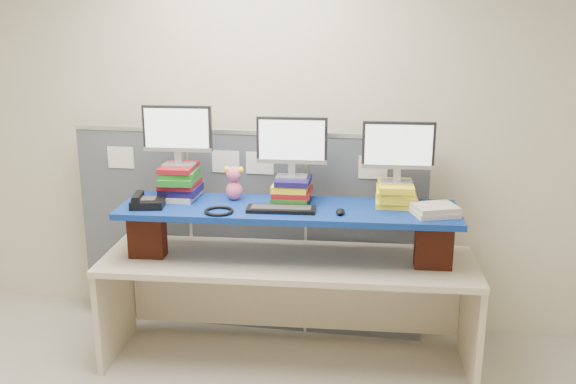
% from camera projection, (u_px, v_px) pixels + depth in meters
% --- Properties ---
extents(room, '(5.00, 4.00, 2.80)m').
position_uv_depth(room, '(155.00, 228.00, 2.88)').
color(room, beige).
rests_on(room, ground).
extents(cubicle_partition, '(2.60, 0.06, 1.53)m').
position_uv_depth(cubicle_partition, '(248.00, 231.00, 4.74)').
color(cubicle_partition, '#4A5058').
rests_on(cubicle_partition, ground).
extents(desk, '(2.53, 0.89, 0.75)m').
position_uv_depth(desk, '(288.00, 280.00, 4.30)').
color(desk, beige).
rests_on(desk, ground).
extents(brick_pier_left, '(0.24, 0.14, 0.32)m').
position_uv_depth(brick_pier_left, '(147.00, 233.00, 4.26)').
color(brick_pier_left, maroon).
rests_on(brick_pier_left, desk).
extents(brick_pier_right, '(0.24, 0.14, 0.32)m').
position_uv_depth(brick_pier_right, '(434.00, 244.00, 4.07)').
color(brick_pier_right, maroon).
rests_on(brick_pier_right, desk).
extents(blue_board, '(2.23, 0.70, 0.04)m').
position_uv_depth(blue_board, '(288.00, 210.00, 4.17)').
color(blue_board, navy).
rests_on(blue_board, brick_pier_left).
extents(book_stack_left, '(0.26, 0.33, 0.23)m').
position_uv_depth(book_stack_left, '(180.00, 182.00, 4.32)').
color(book_stack_left, beige).
rests_on(book_stack_left, blue_board).
extents(book_stack_center, '(0.26, 0.30, 0.17)m').
position_uv_depth(book_stack_center, '(292.00, 190.00, 4.26)').
color(book_stack_center, '#1E721F').
rests_on(book_stack_center, blue_board).
extents(book_stack_right, '(0.28, 0.32, 0.15)m').
position_uv_depth(book_stack_right, '(396.00, 194.00, 4.19)').
color(book_stack_right, yellow).
rests_on(book_stack_right, blue_board).
extents(monitor_left, '(0.46, 0.14, 0.40)m').
position_uv_depth(monitor_left, '(177.00, 132.00, 4.22)').
color(monitor_left, '#A4A4A9').
rests_on(monitor_left, book_stack_left).
extents(monitor_center, '(0.46, 0.14, 0.40)m').
position_uv_depth(monitor_center, '(292.00, 144.00, 4.17)').
color(monitor_center, '#A4A4A9').
rests_on(monitor_center, book_stack_center).
extents(monitor_right, '(0.46, 0.14, 0.40)m').
position_uv_depth(monitor_right, '(398.00, 148.00, 4.10)').
color(monitor_right, '#A4A4A9').
rests_on(monitor_right, book_stack_right).
extents(keyboard, '(0.45, 0.18, 0.03)m').
position_uv_depth(keyboard, '(281.00, 209.00, 4.07)').
color(keyboard, black).
rests_on(keyboard, blue_board).
extents(mouse, '(0.08, 0.11, 0.03)m').
position_uv_depth(mouse, '(340.00, 212.00, 4.01)').
color(mouse, black).
rests_on(mouse, blue_board).
extents(desk_phone, '(0.24, 0.23, 0.09)m').
position_uv_depth(desk_phone, '(147.00, 202.00, 4.15)').
color(desk_phone, black).
rests_on(desk_phone, blue_board).
extents(headset, '(0.20, 0.20, 0.02)m').
position_uv_depth(headset, '(219.00, 211.00, 4.04)').
color(headset, black).
rests_on(headset, blue_board).
extents(plush_toy, '(0.14, 0.10, 0.23)m').
position_uv_depth(plush_toy, '(234.00, 183.00, 4.29)').
color(plush_toy, '#FF6197').
rests_on(plush_toy, blue_board).
extents(binder_stack, '(0.33, 0.30, 0.06)m').
position_uv_depth(binder_stack, '(435.00, 210.00, 3.99)').
color(binder_stack, beige).
rests_on(binder_stack, blue_board).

